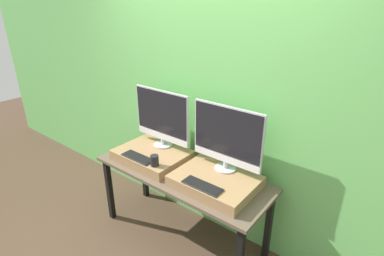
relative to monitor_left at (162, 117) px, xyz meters
The scene contains 10 objects.
ground_plane 1.28m from the monitor_left, 51.88° to the right, with size 12.00×12.00×0.00m, color #4C3828.
wall_back 0.46m from the monitor_left, 31.10° to the left, with size 8.00×0.04×2.60m.
workbench 0.62m from the monitor_left, 23.32° to the right, with size 1.66×0.62×0.74m.
wooden_riser_left 0.38m from the monitor_left, 90.00° to the right, with size 0.67×0.51×0.09m.
monitor_left is the anchor object (origin of this frame).
keyboard_left 0.45m from the monitor_left, 90.00° to the right, with size 0.33×0.12×0.01m.
mug 0.47m from the monitor_left, 57.11° to the right, with size 0.07×0.07×0.10m.
wooden_riser_right 0.82m from the monitor_left, 11.66° to the right, with size 0.67×0.51×0.09m.
monitor_right 0.73m from the monitor_left, ahead, with size 0.65×0.18×0.57m.
keyboard_right 0.86m from the monitor_left, 24.68° to the right, with size 0.33×0.12×0.01m.
Camera 1 is at (1.51, -1.45, 2.17)m, focal length 28.00 mm.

